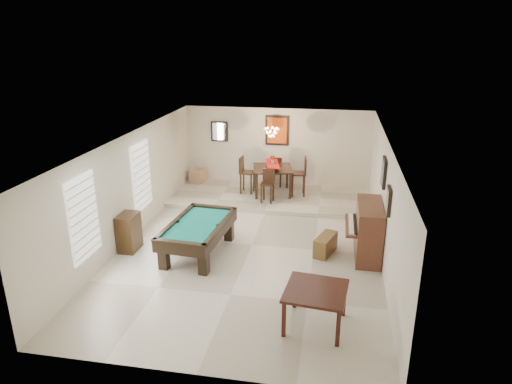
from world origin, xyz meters
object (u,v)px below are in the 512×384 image
(dining_chair_south, at_px, (267,186))
(upright_piano, at_px, (362,230))
(dining_table, at_px, (272,179))
(flower_vase, at_px, (273,160))
(dining_chair_east, at_px, (298,176))
(square_table, at_px, (315,308))
(dining_chair_north, at_px, (276,171))
(piano_bench, at_px, (325,245))
(corner_bench, at_px, (198,176))
(pool_table, at_px, (198,239))
(dining_chair_west, at_px, (247,175))
(chandelier, at_px, (272,129))
(apothecary_chest, at_px, (129,232))

(dining_chair_south, bearing_deg, upright_piano, -41.40)
(dining_table, distance_m, dining_chair_south, 0.77)
(flower_vase, height_order, dining_chair_east, flower_vase)
(square_table, height_order, dining_chair_north, dining_chair_north)
(piano_bench, xyz_separation_m, corner_bench, (-4.37, 4.28, 0.12))
(piano_bench, height_order, corner_bench, corner_bench)
(pool_table, bearing_deg, piano_bench, 14.50)
(dining_table, bearing_deg, dining_chair_north, 89.13)
(corner_bench, bearing_deg, dining_chair_west, -21.75)
(flower_vase, distance_m, chandelier, 1.03)
(apothecary_chest, height_order, corner_bench, apothecary_chest)
(upright_piano, height_order, dining_chair_south, upright_piano)
(pool_table, xyz_separation_m, square_table, (2.80, -2.31, -0.01))
(dining_chair_east, bearing_deg, upright_piano, 18.74)
(dining_chair_north, bearing_deg, corner_bench, -5.15)
(dining_chair_south, bearing_deg, piano_bench, -52.09)
(dining_chair_south, bearing_deg, dining_chair_north, 93.53)
(square_table, distance_m, piano_bench, 2.82)
(dining_chair_south, distance_m, dining_chair_north, 1.52)
(corner_bench, relative_size, chandelier, 0.83)
(flower_vase, xyz_separation_m, dining_chair_west, (-0.78, -0.05, -0.52))
(pool_table, distance_m, apothecary_chest, 1.66)
(square_table, distance_m, chandelier, 6.63)
(square_table, bearing_deg, dining_chair_east, 97.73)
(dining_table, relative_size, chandelier, 1.92)
(upright_piano, distance_m, dining_chair_west, 4.82)
(upright_piano, relative_size, chandelier, 2.50)
(apothecary_chest, height_order, dining_chair_east, dining_chair_east)
(dining_chair_east, bearing_deg, flower_vase, -98.36)
(dining_table, relative_size, dining_chair_south, 1.19)
(pool_table, height_order, dining_chair_south, dining_chair_south)
(flower_vase, distance_m, dining_chair_west, 0.94)
(dining_chair_west, height_order, dining_chair_east, dining_chair_east)
(piano_bench, bearing_deg, flower_vase, 116.06)
(flower_vase, height_order, dining_chair_north, flower_vase)
(apothecary_chest, bearing_deg, pool_table, 3.60)
(chandelier, bearing_deg, corner_bench, 160.11)
(flower_vase, xyz_separation_m, corner_bench, (-2.61, 0.69, -0.86))
(square_table, xyz_separation_m, corner_bench, (-4.27, 7.09, -0.01))
(corner_bench, distance_m, chandelier, 3.33)
(upright_piano, bearing_deg, dining_table, 125.85)
(square_table, height_order, dining_table, dining_table)
(dining_chair_east, bearing_deg, square_table, -0.03)
(dining_chair_south, xyz_separation_m, dining_chair_north, (0.05, 1.52, 0.01))
(square_table, bearing_deg, dining_chair_south, 106.82)
(piano_bench, distance_m, dining_chair_south, 3.36)
(piano_bench, xyz_separation_m, dining_chair_east, (-0.96, 3.58, 0.50))
(dining_chair_south, bearing_deg, square_table, -67.76)
(dining_chair_south, xyz_separation_m, chandelier, (0.03, 0.52, 1.60))
(chandelier, bearing_deg, dining_chair_north, 88.92)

